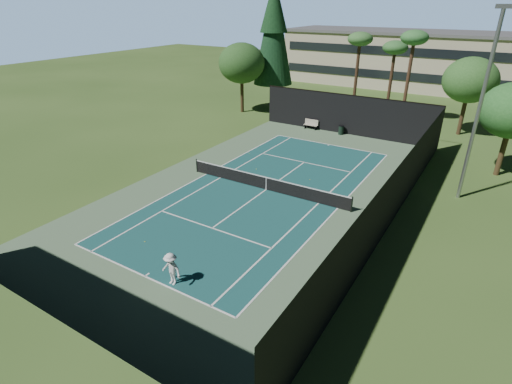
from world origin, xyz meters
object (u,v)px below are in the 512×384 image
player (171,269)px  tennis_ball_c (310,180)px  tennis_ball_b (256,169)px  park_bench (311,124)px  tennis_ball_a (145,242)px  tennis_ball_d (249,154)px  tennis_net (266,183)px  trash_bin (341,130)px

player → tennis_ball_c: 14.88m
tennis_ball_b → park_bench: 12.84m
player → tennis_ball_a: player is taller
tennis_ball_b → tennis_ball_d: size_ratio=1.14×
tennis_net → tennis_ball_c: 3.86m
trash_bin → tennis_ball_d: bearing=-116.3°
tennis_ball_b → player: bearing=-73.8°
tennis_ball_c → park_bench: park_bench is taller
player → park_bench: size_ratio=1.15×
trash_bin → park_bench: bearing=177.0°
tennis_net → tennis_ball_b: 3.99m
tennis_ball_c → tennis_ball_d: (-7.05, 2.45, -0.00)m
tennis_net → player: player is taller
tennis_ball_d → trash_bin: bearing=63.7°
tennis_ball_a → trash_bin: (2.07, 25.17, 0.45)m
tennis_ball_a → park_bench: park_bench is taller
tennis_ball_b → park_bench: bearing=94.6°
tennis_ball_b → trash_bin: trash_bin is taller
tennis_ball_c → trash_bin: bearing=100.2°
tennis_ball_d → tennis_net: bearing=-48.4°
tennis_ball_b → tennis_ball_d: 3.72m
park_bench → tennis_ball_d: bearing=-98.1°
tennis_net → trash_bin: 15.55m
tennis_ball_b → tennis_ball_c: bearing=4.3°
player → tennis_ball_a: (-3.88, 1.94, -0.83)m
tennis_ball_a → tennis_ball_d: bearing=100.3°
tennis_ball_a → tennis_ball_d: size_ratio=1.06×
tennis_net → trash_bin: tennis_net is taller
tennis_ball_a → trash_bin: bearing=85.3°
player → trash_bin: 27.17m
tennis_ball_b → tennis_ball_a: bearing=-88.5°
tennis_ball_d → trash_bin: trash_bin is taller
park_bench → trash_bin: (3.43, -0.18, -0.07)m
player → trash_bin: bearing=95.2°
tennis_net → tennis_ball_c: (1.96, 3.29, -0.53)m
tennis_net → tennis_ball_d: 7.69m
tennis_ball_a → tennis_ball_b: 12.56m
tennis_ball_a → park_bench: 25.39m
tennis_ball_b → tennis_ball_c: size_ratio=1.09×
tennis_net → player: 11.67m
player → park_bench: 27.78m
player → tennis_ball_a: size_ratio=27.21×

